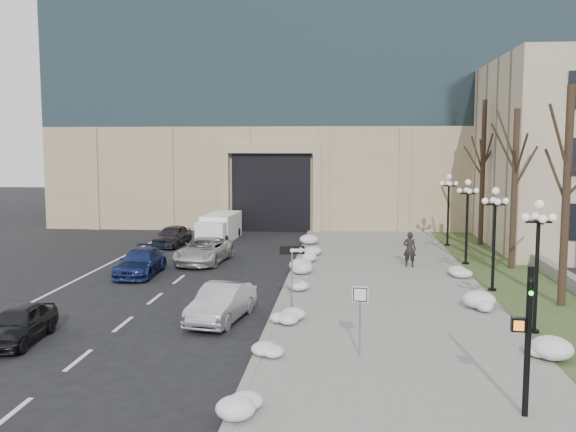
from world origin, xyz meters
name	(u,v)px	position (x,y,z in m)	size (l,w,h in m)	color
ground	(281,392)	(0.00, 0.00, 0.00)	(160.00, 160.00, 0.00)	black
sidewalk	(383,282)	(3.50, 14.00, 0.06)	(9.00, 40.00, 0.12)	gray
curb	(290,280)	(-1.00, 14.00, 0.07)	(0.30, 40.00, 0.14)	gray
grass_strip	(522,285)	(10.00, 14.00, 0.05)	(4.00, 40.00, 0.10)	#344422
stone_wall	(552,271)	(12.00, 16.00, 0.35)	(0.50, 30.00, 0.70)	gray
office_tower	(307,14)	(-2.01, 43.58, 18.49)	(40.00, 24.70, 36.00)	tan
car_a	(19,324)	(-9.24, 3.59, 0.64)	(1.51, 3.76, 1.28)	black
car_b	(222,303)	(-2.94, 6.78, 0.70)	(1.47, 4.22, 1.39)	#ADB0B5
car_c	(140,262)	(-8.73, 14.89, 0.66)	(1.85, 4.55, 1.32)	navy
car_d	(204,251)	(-6.24, 18.47, 0.70)	(2.33, 5.05, 1.40)	silver
car_e	(172,236)	(-9.63, 24.20, 0.69)	(1.64, 4.06, 1.38)	#2B2A2F
pedestrian	(410,249)	(5.12, 17.86, 1.06)	(0.69, 0.45, 1.88)	black
box_truck	(219,228)	(-7.08, 27.19, 0.87)	(2.25, 5.77, 1.80)	white
one_way_sign	(296,258)	(-0.20, 7.91, 2.25)	(1.03, 0.34, 2.73)	slate
keep_sign	(360,306)	(2.16, 2.85, 1.70)	(0.50, 0.09, 2.31)	slate
traffic_signal	(526,345)	(6.02, -1.22, 1.88)	(0.65, 0.86, 3.79)	black
snow_clump_a	(247,407)	(-0.65, -1.73, 0.30)	(1.10, 1.60, 0.36)	white
snow_clump_b	(264,346)	(-0.82, 2.97, 0.30)	(1.10, 1.60, 0.36)	white
snow_clump_c	(283,317)	(-0.57, 6.44, 0.30)	(1.10, 1.60, 0.36)	white
snow_clump_d	(295,285)	(-0.54, 11.83, 0.30)	(1.10, 1.60, 0.36)	white
snow_clump_e	(299,269)	(-0.69, 15.79, 0.30)	(1.10, 1.60, 0.36)	white
snow_clump_f	(311,252)	(-0.31, 20.89, 0.30)	(1.10, 1.60, 0.36)	white
snow_clump_g	(313,241)	(-0.45, 25.53, 0.30)	(1.10, 1.60, 0.36)	white
snow_clump_h	(541,353)	(7.70, 3.13, 0.30)	(1.10, 1.60, 0.36)	white
snow_clump_i	(487,304)	(7.33, 9.08, 0.30)	(1.10, 1.60, 0.36)	white
snow_clump_j	(459,273)	(7.33, 15.34, 0.30)	(1.10, 1.60, 0.36)	white
snow_clump_k	(298,269)	(-0.71, 15.60, 0.30)	(1.10, 1.60, 0.36)	white
snow_clump_l	(304,259)	(-0.61, 18.74, 0.30)	(1.10, 1.60, 0.36)	white
lamppost_a	(538,248)	(8.30, 6.00, 3.07)	(1.18, 1.18, 4.76)	black
lamppost_b	(494,225)	(8.30, 12.50, 3.07)	(1.18, 1.18, 4.76)	black
lamppost_c	(467,210)	(8.30, 19.00, 3.07)	(1.18, 1.18, 4.76)	black
lamppost_d	(448,200)	(8.30, 25.50, 3.07)	(1.18, 1.18, 4.76)	black
tree_near	(568,165)	(10.50, 10.00, 5.83)	(3.20, 3.20, 9.00)	black
tree_mid	(515,166)	(10.50, 18.00, 5.50)	(3.20, 3.20, 8.50)	black
tree_far	(483,152)	(10.50, 26.00, 6.15)	(3.20, 3.20, 9.50)	black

